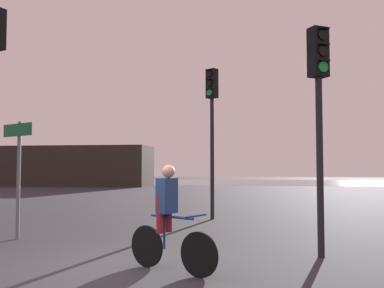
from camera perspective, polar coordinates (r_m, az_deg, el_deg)
name	(u,v)px	position (r m, az deg, el deg)	size (l,w,h in m)	color
ground_plane	(109,272)	(6.87, -10.97, -16.40)	(120.00, 120.00, 0.00)	#28282D
water_strip	(236,182)	(44.02, 5.85, -5.08)	(80.00, 16.00, 0.01)	slate
distant_building	(74,166)	(37.21, -15.51, -2.84)	(12.90, 4.00, 3.29)	#2D2823
traffic_light_near_right	(319,96)	(8.04, 16.57, 6.20)	(0.40, 0.42, 4.10)	black
traffic_light_center	(212,115)	(13.16, 2.68, 3.93)	(0.40, 0.42, 4.60)	black
direction_sign_post	(18,162)	(10.25, -22.18, -2.24)	(0.98, 0.55, 2.60)	slate
cyclist	(169,217)	(6.64, -3.15, -9.73)	(1.50, 0.89, 1.62)	black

